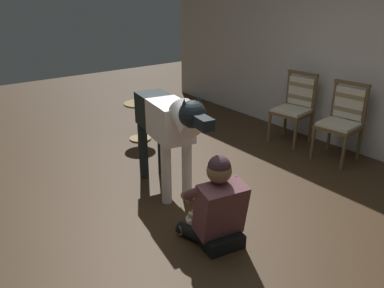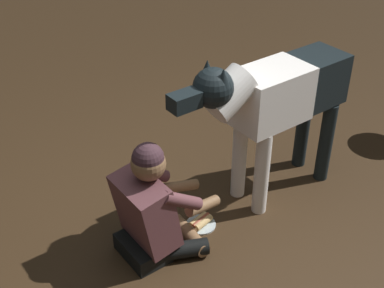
# 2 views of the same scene
# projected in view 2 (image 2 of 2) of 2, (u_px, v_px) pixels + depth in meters

# --- Properties ---
(ground_plane) EXTENTS (13.77, 13.77, 0.00)m
(ground_plane) POSITION_uv_depth(u_px,v_px,m) (223.00, 234.00, 3.56)
(ground_plane) COLOR #3A2817
(person_sitting_on_floor) EXTENTS (0.69, 0.57, 0.82)m
(person_sitting_on_floor) POSITION_uv_depth(u_px,v_px,m) (153.00, 209.00, 3.27)
(person_sitting_on_floor) COLOR black
(person_sitting_on_floor) RESTS_ON ground
(large_dog) EXTENTS (1.58, 0.47, 1.19)m
(large_dog) POSITION_uv_depth(u_px,v_px,m) (276.00, 99.00, 3.52)
(large_dog) COLOR white
(large_dog) RESTS_ON ground
(hot_dog_on_plate) EXTENTS (0.21, 0.21, 0.06)m
(hot_dog_on_plate) POSITION_uv_depth(u_px,v_px,m) (201.00, 222.00, 3.62)
(hot_dog_on_plate) COLOR silver
(hot_dog_on_plate) RESTS_ON ground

